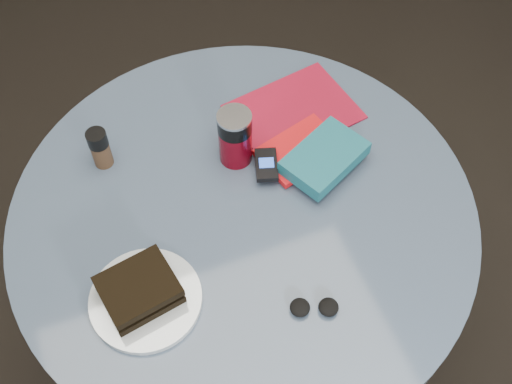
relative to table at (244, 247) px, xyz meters
name	(u,v)px	position (x,y,z in m)	size (l,w,h in m)	color
ground	(247,339)	(0.00, 0.00, -0.59)	(4.00, 4.00, 0.00)	black
table	(244,247)	(0.00, 0.00, 0.00)	(1.00, 1.00, 0.75)	black
plate	(146,299)	(-0.25, -0.13, 0.17)	(0.22, 0.22, 0.01)	silver
sandwich	(139,290)	(-0.26, -0.12, 0.20)	(0.16, 0.14, 0.05)	black
soda_can	(235,137)	(0.04, 0.14, 0.23)	(0.08, 0.08, 0.14)	#630411
pepper_grinder	(100,148)	(-0.24, 0.23, 0.22)	(0.06, 0.06, 0.10)	#422D1C
magazine	(294,112)	(0.21, 0.21, 0.17)	(0.28, 0.21, 0.01)	maroon
red_book	(300,150)	(0.17, 0.09, 0.18)	(0.18, 0.12, 0.02)	red
novel	(325,158)	(0.21, 0.04, 0.20)	(0.18, 0.12, 0.03)	#155766
mp3_player	(266,165)	(0.08, 0.07, 0.19)	(0.07, 0.09, 0.02)	black
headphones	(314,307)	(0.04, -0.27, 0.17)	(0.10, 0.07, 0.02)	black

